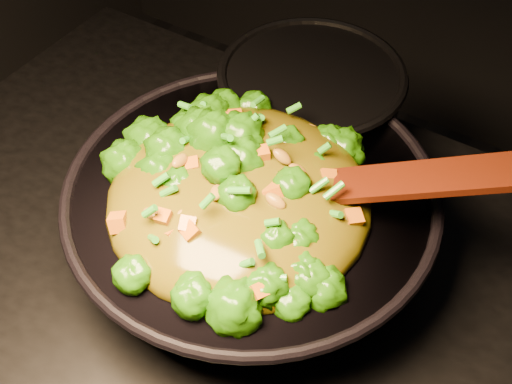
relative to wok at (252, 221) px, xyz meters
The scene contains 4 objects.
wok is the anchor object (origin of this frame).
stir_fry 0.12m from the wok, 91.37° to the right, with size 0.31×0.31×0.11m, color #286F07, non-canonical shape.
spatula 0.18m from the wok, 14.97° to the left, with size 0.33×0.05×0.01m, color #3A1506.
back_pot 0.22m from the wok, 99.47° to the left, with size 0.25×0.25×0.14m, color black.
Camera 1 is at (0.22, -0.32, 1.59)m, focal length 45.00 mm.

